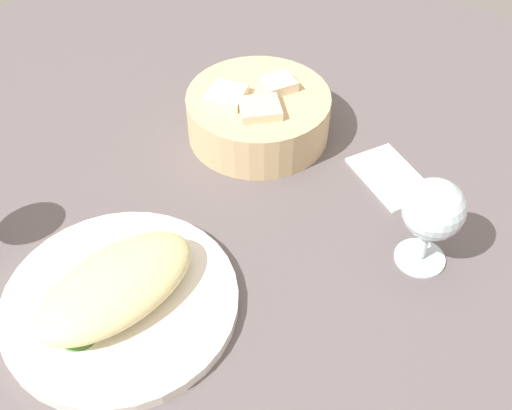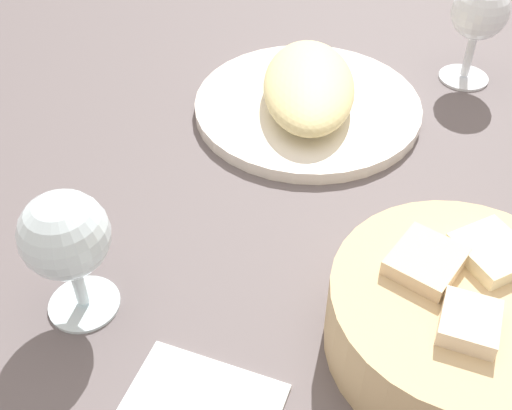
% 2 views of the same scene
% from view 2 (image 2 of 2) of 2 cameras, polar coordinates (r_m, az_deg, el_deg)
% --- Properties ---
extents(ground_plane, '(1.40, 1.40, 0.02)m').
position_cam_2_polar(ground_plane, '(0.63, 2.36, -0.06)').
color(ground_plane, '#5E5556').
extents(plate, '(0.25, 0.25, 0.01)m').
position_cam_2_polar(plate, '(0.73, 4.60, 8.73)').
color(plate, white).
rests_on(plate, ground_plane).
extents(omelette, '(0.19, 0.12, 0.04)m').
position_cam_2_polar(omelette, '(0.72, 4.73, 10.59)').
color(omelette, beige).
rests_on(omelette, plate).
extents(lettuce_garnish, '(0.04, 0.04, 0.01)m').
position_cam_2_polar(lettuce_garnish, '(0.77, 3.96, 11.96)').
color(lettuce_garnish, '#458237').
rests_on(lettuce_garnish, plate).
extents(bread_basket, '(0.20, 0.20, 0.08)m').
position_cam_2_polar(bread_basket, '(0.51, 17.51, -9.43)').
color(bread_basket, tan).
rests_on(bread_basket, ground_plane).
extents(wine_glass_near, '(0.07, 0.07, 0.12)m').
position_cam_2_polar(wine_glass_near, '(0.49, -16.57, -3.00)').
color(wine_glass_near, silver).
rests_on(wine_glass_near, ground_plane).
extents(wine_glass_far, '(0.06, 0.06, 0.12)m').
position_cam_2_polar(wine_glass_far, '(0.80, 19.23, 15.55)').
color(wine_glass_far, silver).
rests_on(wine_glass_far, ground_plane).
extents(folded_napkin, '(0.11, 0.13, 0.01)m').
position_cam_2_polar(folded_napkin, '(0.48, -4.73, -17.05)').
color(folded_napkin, white).
rests_on(folded_napkin, ground_plane).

